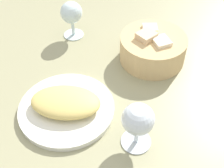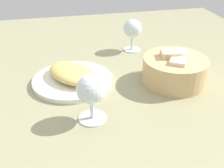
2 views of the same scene
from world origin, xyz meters
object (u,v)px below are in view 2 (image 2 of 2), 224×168
plate (73,80)px  bread_basket (175,70)px  wine_glass_far (133,30)px  wine_glass_near (91,92)px

plate → bread_basket: 29.85cm
plate → wine_glass_far: (-19.62, 23.76, 6.88)cm
bread_basket → wine_glass_near: (12.52, -26.18, 3.57)cm
wine_glass_near → wine_glass_far: wine_glass_near is taller
bread_basket → wine_glass_far: wine_glass_far is taller
plate → wine_glass_near: wine_glass_near is taller
wine_glass_near → bread_basket: bearing=115.6°
bread_basket → plate: bearing=-101.6°
bread_basket → wine_glass_near: bearing=-64.4°
plate → bread_basket: bearing=78.4°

